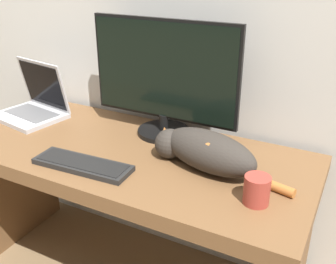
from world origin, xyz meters
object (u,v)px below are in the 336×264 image
object	(u,v)px
monitor	(164,78)
external_keyboard	(83,164)
laptop	(34,106)
cat	(205,150)
coffee_mug	(257,190)

from	to	relation	value
monitor	external_keyboard	size ratio (longest dim) A/B	1.71
laptop	external_keyboard	world-z (taller)	laptop
monitor	cat	size ratio (longest dim) A/B	1.20
external_keyboard	coffee_mug	distance (m)	0.63
laptop	external_keyboard	xyz separation A→B (m)	(0.53, -0.29, -0.04)
laptop	external_keyboard	bearing A→B (deg)	-19.34
external_keyboard	cat	xyz separation A→B (m)	(0.40, 0.20, 0.06)
cat	coffee_mug	world-z (taller)	cat
cat	laptop	bearing A→B (deg)	-172.17
laptop	cat	size ratio (longest dim) A/B	0.64
external_keyboard	coffee_mug	world-z (taller)	coffee_mug
monitor	coffee_mug	bearing A→B (deg)	-33.31
monitor	laptop	size ratio (longest dim) A/B	1.88
cat	coffee_mug	bearing A→B (deg)	-16.00
external_keyboard	cat	world-z (taller)	cat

